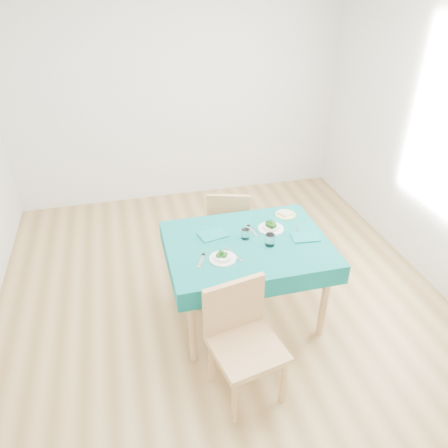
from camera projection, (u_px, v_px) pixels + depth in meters
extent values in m
cube|color=olive|center=(224.00, 305.00, 3.96)|extent=(4.00, 4.50, 0.02)
cube|color=silver|center=(177.00, 90.00, 5.11)|extent=(4.00, 0.02, 2.70)
cube|color=silver|center=(398.00, 448.00, 1.38)|extent=(4.00, 0.02, 2.70)
cube|color=#085E5A|center=(246.00, 280.00, 3.64)|extent=(1.27, 0.97, 0.76)
cube|color=tan|center=(248.00, 334.00, 2.87)|extent=(0.54, 0.57, 1.13)
cube|color=tan|center=(229.00, 219.00, 4.27)|extent=(0.50, 0.52, 0.98)
cube|color=silver|center=(201.00, 261.00, 3.23)|extent=(0.10, 0.18, 0.00)
cube|color=silver|center=(234.00, 254.00, 3.30)|extent=(0.10, 0.22, 0.00)
cube|color=silver|center=(252.00, 231.00, 3.59)|extent=(0.04, 0.19, 0.00)
cube|color=silver|center=(297.00, 231.00, 3.58)|extent=(0.09, 0.19, 0.00)
cube|color=#0C6863|center=(213.00, 235.00, 3.53)|extent=(0.25, 0.20, 0.01)
cube|color=#0C6863|center=(305.00, 237.00, 3.50)|extent=(0.23, 0.17, 0.01)
cylinder|color=white|center=(245.00, 234.00, 3.47)|extent=(0.07, 0.07, 0.08)
cylinder|color=white|center=(270.00, 240.00, 3.39)|extent=(0.08, 0.08, 0.10)
cylinder|color=#CADE6C|center=(285.00, 215.00, 3.81)|extent=(0.18, 0.18, 0.01)
cube|color=beige|center=(285.00, 213.00, 3.80)|extent=(0.12, 0.12, 0.01)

